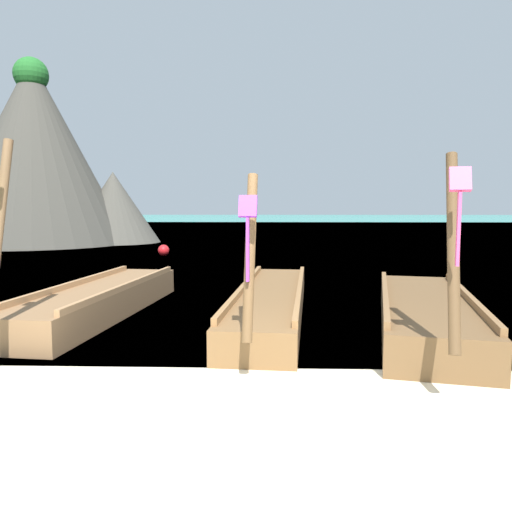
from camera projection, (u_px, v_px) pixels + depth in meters
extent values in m
plane|color=beige|center=(246.00, 404.00, 4.94)|extent=(120.00, 120.00, 0.00)
plane|color=#2DB29E|center=(270.00, 222.00, 65.70)|extent=(120.00, 120.00, 0.00)
cube|color=olive|center=(101.00, 301.00, 8.99)|extent=(1.66, 5.33, 0.51)
cube|color=#AF7F52|center=(73.00, 284.00, 9.03)|extent=(0.57, 4.80, 0.10)
cube|color=#AF7F52|center=(128.00, 285.00, 8.89)|extent=(0.57, 4.80, 0.10)
cube|color=brown|center=(271.00, 303.00, 8.93)|extent=(1.57, 6.13, 0.46)
cube|color=#996C3F|center=(244.00, 287.00, 8.96)|extent=(0.52, 5.56, 0.10)
cube|color=#996C3F|center=(300.00, 288.00, 8.85)|extent=(0.52, 5.56, 0.10)
cylinder|color=brown|center=(250.00, 256.00, 5.67)|extent=(0.18, 0.73, 1.91)
cube|color=purple|center=(248.00, 206.00, 5.43)|extent=(0.21, 0.15, 0.25)
cube|color=purple|center=(248.00, 249.00, 5.46)|extent=(0.04, 0.08, 0.71)
cube|color=brown|center=(425.00, 314.00, 7.89)|extent=(2.37, 5.20, 0.52)
cube|color=brown|center=(385.00, 293.00, 8.01)|extent=(1.05, 4.55, 0.10)
cube|color=brown|center=(468.00, 296.00, 7.71)|extent=(1.05, 4.55, 0.10)
cylinder|color=brown|center=(453.00, 249.00, 5.10)|extent=(0.31, 0.90, 2.06)
cube|color=#F24C8C|center=(460.00, 179.00, 4.77)|extent=(0.23, 0.18, 0.25)
cube|color=#F24C8C|center=(458.00, 229.00, 4.80)|extent=(0.05, 0.08, 0.72)
cone|color=#47443D|center=(34.00, 152.00, 26.20)|extent=(9.68, 9.68, 9.71)
cone|color=#4E4B43|center=(114.00, 207.00, 27.33)|extent=(5.04, 5.04, 3.89)
sphere|color=#236B28|center=(31.00, 75.00, 25.81)|extent=(1.78, 1.78, 1.78)
sphere|color=red|center=(164.00, 250.00, 19.84)|extent=(0.45, 0.45, 0.45)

